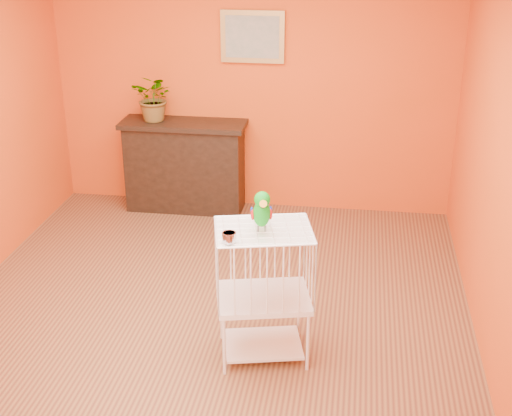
# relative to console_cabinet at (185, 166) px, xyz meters

# --- Properties ---
(ground) EXTENTS (4.50, 4.50, 0.00)m
(ground) POSITION_rel_console_cabinet_xyz_m (0.67, -2.03, -0.47)
(ground) COLOR brown
(ground) RESTS_ON ground
(room_shell) EXTENTS (4.50, 4.50, 4.50)m
(room_shell) POSITION_rel_console_cabinet_xyz_m (0.67, -2.03, 1.12)
(room_shell) COLOR #D44714
(room_shell) RESTS_ON ground
(console_cabinet) EXTENTS (1.25, 0.45, 0.93)m
(console_cabinet) POSITION_rel_console_cabinet_xyz_m (0.00, 0.00, 0.00)
(console_cabinet) COLOR black
(console_cabinet) RESTS_ON ground
(potted_plant) EXTENTS (0.52, 0.55, 0.36)m
(potted_plant) POSITION_rel_console_cabinet_xyz_m (-0.28, -0.03, 0.65)
(potted_plant) COLOR #26722D
(potted_plant) RESTS_ON console_cabinet
(framed_picture) EXTENTS (0.62, 0.04, 0.50)m
(framed_picture) POSITION_rel_console_cabinet_xyz_m (0.67, 0.19, 1.28)
(framed_picture) COLOR olive
(framed_picture) RESTS_ON room_shell
(birdcage) EXTENTS (0.72, 0.61, 0.96)m
(birdcage) POSITION_rel_console_cabinet_xyz_m (1.15, -2.48, 0.04)
(birdcage) COLOR white
(birdcage) RESTS_ON ground
(feed_cup) EXTENTS (0.09, 0.09, 0.06)m
(feed_cup) POSITION_rel_console_cabinet_xyz_m (0.97, -2.70, 0.54)
(feed_cup) COLOR silver
(feed_cup) RESTS_ON birdcage
(parrot) EXTENTS (0.15, 0.26, 0.29)m
(parrot) POSITION_rel_console_cabinet_xyz_m (1.15, -2.52, 0.65)
(parrot) COLOR #59544C
(parrot) RESTS_ON birdcage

